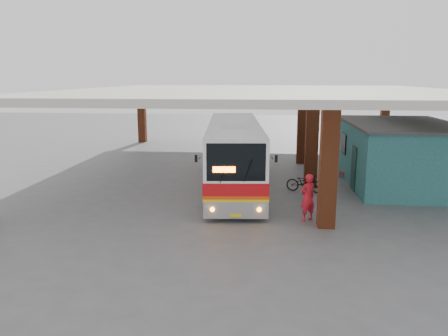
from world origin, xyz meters
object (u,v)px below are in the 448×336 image
at_px(coach_bus, 234,153).
at_px(motorcycle, 305,182).
at_px(red_chair, 346,170).
at_px(pedestrian, 308,198).

xyz_separation_m(coach_bus, motorcycle, (3.41, -0.81, -1.21)).
bearing_deg(motorcycle, red_chair, -19.97).
distance_m(pedestrian, red_chair, 8.10).
bearing_deg(red_chair, coach_bus, -148.57).
height_order(pedestrian, red_chair, pedestrian).
relative_size(coach_bus, pedestrian, 6.49).
bearing_deg(motorcycle, pedestrian, -167.27).
bearing_deg(pedestrian, coach_bus, -92.58).
height_order(coach_bus, red_chair, coach_bus).
xyz_separation_m(pedestrian, red_chair, (2.72, 7.62, -0.50)).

